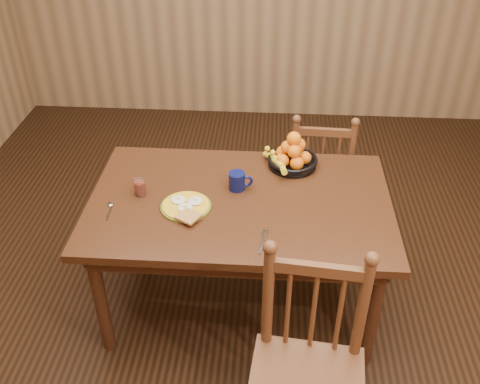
# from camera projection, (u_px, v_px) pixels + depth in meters

# --- Properties ---
(room) EXTENTS (4.52, 5.02, 2.72)m
(room) POSITION_uv_depth(u_px,v_px,m) (240.00, 96.00, 2.49)
(room) COLOR black
(room) RESTS_ON ground
(dining_table) EXTENTS (1.60, 1.00, 0.75)m
(dining_table) POSITION_uv_depth(u_px,v_px,m) (240.00, 212.00, 2.88)
(dining_table) COLOR black
(dining_table) RESTS_ON ground
(chair_far) EXTENTS (0.44, 0.42, 0.94)m
(chair_far) POSITION_uv_depth(u_px,v_px,m) (319.00, 175.00, 3.56)
(chair_far) COLOR #502B18
(chair_far) RESTS_ON ground
(chair_near) EXTENTS (0.52, 0.50, 1.05)m
(chair_near) POSITION_uv_depth(u_px,v_px,m) (307.00, 375.00, 2.23)
(chair_near) COLOR #502B18
(chair_near) RESTS_ON ground
(breakfast_plate) EXTENTS (0.26, 0.31, 0.04)m
(breakfast_plate) POSITION_uv_depth(u_px,v_px,m) (186.00, 206.00, 2.77)
(breakfast_plate) COLOR #59601E
(breakfast_plate) RESTS_ON dining_table
(fork) EXTENTS (0.05, 0.18, 0.00)m
(fork) POSITION_uv_depth(u_px,v_px,m) (263.00, 240.00, 2.56)
(fork) COLOR silver
(fork) RESTS_ON dining_table
(spoon) EXTENTS (0.04, 0.16, 0.01)m
(spoon) POSITION_uv_depth(u_px,v_px,m) (110.00, 207.00, 2.78)
(spoon) COLOR silver
(spoon) RESTS_ON dining_table
(coffee_mug) EXTENTS (0.13, 0.09, 0.10)m
(coffee_mug) POSITION_uv_depth(u_px,v_px,m) (238.00, 181.00, 2.89)
(coffee_mug) COLOR #0B103D
(coffee_mug) RESTS_ON dining_table
(juice_glass) EXTENTS (0.06, 0.06, 0.09)m
(juice_glass) POSITION_uv_depth(u_px,v_px,m) (140.00, 188.00, 2.85)
(juice_glass) COLOR silver
(juice_glass) RESTS_ON dining_table
(fruit_bowl) EXTENTS (0.32, 0.32, 0.22)m
(fruit_bowl) POSITION_uv_depth(u_px,v_px,m) (292.00, 156.00, 3.07)
(fruit_bowl) COLOR black
(fruit_bowl) RESTS_ON dining_table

